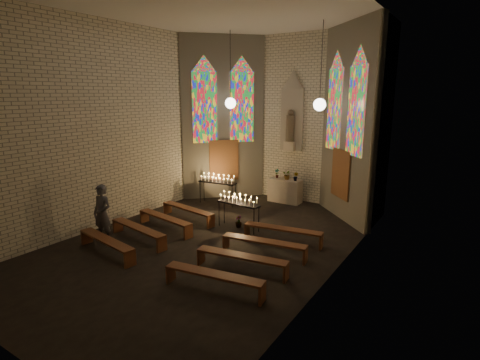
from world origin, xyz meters
name	(u,v)px	position (x,y,z in m)	size (l,w,h in m)	color
floor	(208,243)	(0.00, 0.00, 0.00)	(12.00, 12.00, 0.00)	black
room	(262,118)	(0.00, 3.37, 3.72)	(8.22, 12.43, 7.00)	beige
altar	(285,191)	(0.00, 5.45, 0.50)	(1.40, 0.60, 1.00)	beige
flower_vase_left	(277,173)	(-0.45, 5.54, 1.20)	(0.21, 0.14, 0.40)	#4C723F
flower_vase_center	(287,175)	(0.08, 5.47, 1.21)	(0.38, 0.33, 0.42)	#4C723F
flower_vase_right	(296,176)	(0.49, 5.42, 1.19)	(0.21, 0.17, 0.39)	#4C723F
aisle_flower_pot	(239,221)	(0.03, 1.73, 0.21)	(0.23, 0.23, 0.42)	#4C723F
votive_stand_left	(217,180)	(-2.24, 3.60, 1.04)	(1.69, 0.57, 1.22)	black
votive_stand_right	(238,201)	(0.11, 1.60, 1.00)	(1.60, 0.45, 1.16)	black
pew_left_0	(188,210)	(-1.95, 1.34, 0.39)	(2.52, 0.73, 0.48)	#582D19
pew_right_0	(283,231)	(1.95, 1.34, 0.39)	(2.52, 0.73, 0.48)	#582D19
pew_left_1	(165,219)	(-1.95, 0.14, 0.39)	(2.52, 0.73, 0.48)	#582D19
pew_right_1	(264,243)	(1.95, 0.14, 0.39)	(2.52, 0.73, 0.48)	#582D19
pew_left_2	(138,229)	(-1.95, -1.06, 0.39)	(2.52, 0.73, 0.48)	#582D19
pew_right_2	(241,258)	(1.95, -1.06, 0.39)	(2.52, 0.73, 0.48)	#582D19
pew_left_3	(106,242)	(-1.95, -2.26, 0.39)	(2.52, 0.73, 0.48)	#582D19
pew_right_3	(214,276)	(1.95, -2.26, 0.39)	(2.52, 0.73, 0.48)	#582D19
visitor	(102,214)	(-2.84, -1.67, 0.92)	(0.67, 0.44, 1.84)	#45454E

